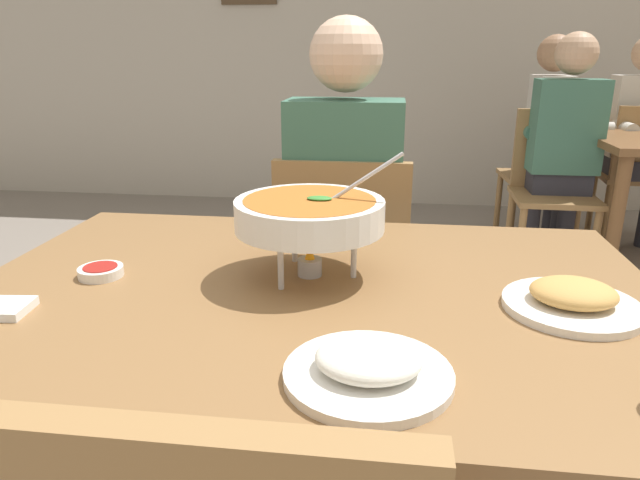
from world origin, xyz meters
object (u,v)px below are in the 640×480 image
Objects in this scene: dining_table_main at (310,336)px; patron_bg_right at (563,139)px; curry_bowl at (310,215)px; chair_bg_right at (552,181)px; chair_bg_left at (554,166)px; chair_diner_main at (343,271)px; rice_plate at (368,367)px; patron_bg_left at (553,129)px; appetizer_plate at (572,299)px; diner_main at (345,200)px; sauce_dish at (101,271)px.

patron_bg_right is (1.08, 2.32, 0.08)m from dining_table_main.
chair_bg_right is at bearing 64.71° from curry_bowl.
chair_bg_right is at bearing -174.42° from patron_bg_right.
patron_bg_right is at bearing 64.96° from dining_table_main.
chair_bg_left is at bearing 74.73° from chair_bg_right.
chair_diner_main is at bearing -120.20° from chair_bg_left.
patron_bg_left is at bearing 71.84° from rice_plate.
chair_bg_right is (0.92, 2.63, -0.28)m from rice_plate.
patron_bg_left reaches higher than chair_bg_right.
patron_bg_left is (1.02, 3.10, -0.04)m from rice_plate.
appetizer_plate is at bearing -4.48° from dining_table_main.
diner_main is 14.56× the size of sauce_dish.
dining_table_main is at bearing 175.52° from appetizer_plate.
dining_table_main is 3.01m from patron_bg_left.
dining_table_main is at bearing 112.23° from rice_plate.
chair_diner_main is 1.11m from rice_plate.
chair_bg_right is (1.06, 2.25, -0.39)m from curry_bowl.
patron_bg_left is 1.00× the size of patron_bg_right.
diner_main is (0.00, 0.79, 0.08)m from dining_table_main.
dining_table_main is at bearing -115.04° from patron_bg_right.
diner_main is 5.46× the size of rice_plate.
sauce_dish is at bearing -123.29° from patron_bg_right.
patron_bg_right is at bearing 75.57° from appetizer_plate.
dining_table_main is 0.36m from rice_plate.
chair_diner_main is at bearing -119.44° from patron_bg_left.
chair_diner_main is at bearing -124.78° from patron_bg_right.
curry_bowl is (-0.01, 0.07, 0.23)m from dining_table_main.
rice_plate is at bearing -83.40° from diner_main.
chair_bg_left is (1.05, 3.10, -0.28)m from rice_plate.
chair_diner_main reaches higher than appetizer_plate.
chair_bg_left is at bearing 66.35° from curry_bowl.
rice_plate is 0.27× the size of chair_bg_right.
patron_bg_left is at bearing 60.16° from diner_main.
appetizer_plate is 0.18× the size of patron_bg_left.
diner_main is 0.74m from curry_bowl.
rice_plate is 2.80m from chair_bg_right.
rice_plate is 3.26m from patron_bg_left.
curry_bowl reaches higher than appetizer_plate.
dining_table_main is at bearing -112.33° from patron_bg_left.
diner_main is 2.30m from patron_bg_left.
dining_table_main is 1.03× the size of diner_main.
chair_bg_left is at bearing 76.02° from appetizer_plate.
chair_bg_left is (1.18, 2.03, 0.00)m from chair_diner_main.
curry_bowl is 0.37× the size of chair_bg_right.
sauce_dish is 0.07× the size of patron_bg_right.
patron_bg_left is 0.47m from patron_bg_right.
chair_diner_main is at bearing 59.99° from sauce_dish.
diner_main is at bearing -124.61° from chair_bg_right.
diner_main is at bearing 96.60° from rice_plate.
diner_main reaches higher than appetizer_plate.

